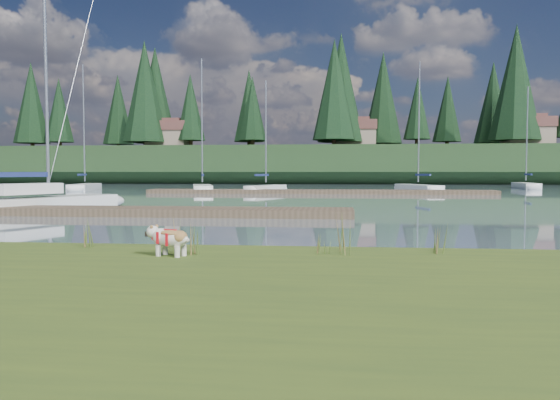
# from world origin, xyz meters

# --- Properties ---
(ground) EXTENTS (200.00, 200.00, 0.00)m
(ground) POSITION_xyz_m (0.00, 30.00, 0.00)
(ground) COLOR #798EA0
(ground) RESTS_ON ground
(bank) EXTENTS (60.00, 9.00, 0.35)m
(bank) POSITION_xyz_m (0.00, -6.00, 0.17)
(bank) COLOR #3D511B
(bank) RESTS_ON ground
(ridge) EXTENTS (200.00, 20.00, 5.00)m
(ridge) POSITION_xyz_m (0.00, 73.00, 2.50)
(ridge) COLOR black
(ridge) RESTS_ON ground
(bulldog) EXTENTS (0.79, 0.48, 0.47)m
(bulldog) POSITION_xyz_m (0.76, -2.83, 0.64)
(bulldog) COLOR silver
(bulldog) RESTS_ON bank
(sailboat_main) EXTENTS (4.94, 9.03, 12.94)m
(sailboat_main) POSITION_xyz_m (-9.24, 11.58, 0.42)
(sailboat_main) COLOR white
(sailboat_main) RESTS_ON ground
(dock_near) EXTENTS (16.00, 2.00, 0.30)m
(dock_near) POSITION_xyz_m (-4.00, 9.00, 0.15)
(dock_near) COLOR #4C3D2C
(dock_near) RESTS_ON ground
(dock_far) EXTENTS (26.00, 2.20, 0.30)m
(dock_far) POSITION_xyz_m (2.00, 30.00, 0.15)
(dock_far) COLOR #4C3D2C
(dock_far) RESTS_ON ground
(sailboat_bg_0) EXTENTS (3.21, 7.91, 11.29)m
(sailboat_bg_0) POSITION_xyz_m (-19.19, 36.27, 0.32)
(sailboat_bg_0) COLOR white
(sailboat_bg_0) RESTS_ON ground
(sailboat_bg_1) EXTENTS (3.34, 7.44, 11.00)m
(sailboat_bg_1) POSITION_xyz_m (-7.79, 33.49, 0.33)
(sailboat_bg_1) COLOR white
(sailboat_bg_1) RESTS_ON ground
(sailboat_bg_2) EXTENTS (3.16, 5.89, 9.05)m
(sailboat_bg_2) POSITION_xyz_m (-2.10, 32.84, 0.34)
(sailboat_bg_2) COLOR white
(sailboat_bg_2) RESTS_ON ground
(sailboat_bg_3) EXTENTS (3.54, 7.51, 10.95)m
(sailboat_bg_3) POSITION_xyz_m (10.04, 36.40, 0.33)
(sailboat_bg_3) COLOR white
(sailboat_bg_3) RESTS_ON ground
(sailboat_bg_5) EXTENTS (1.94, 7.03, 10.03)m
(sailboat_bg_5) POSITION_xyz_m (21.88, 45.04, 0.32)
(sailboat_bg_5) COLOR white
(sailboat_bg_5) RESTS_ON ground
(weed_0) EXTENTS (0.17, 0.14, 0.63)m
(weed_0) POSITION_xyz_m (0.85, -2.72, 0.62)
(weed_0) COLOR #475B23
(weed_0) RESTS_ON bank
(weed_1) EXTENTS (0.17, 0.14, 0.57)m
(weed_1) POSITION_xyz_m (1.09, -2.65, 0.59)
(weed_1) COLOR #475B23
(weed_1) RESTS_ON bank
(weed_2) EXTENTS (0.17, 0.14, 0.68)m
(weed_2) POSITION_xyz_m (3.48, -2.46, 0.64)
(weed_2) COLOR #475B23
(weed_2) RESTS_ON bank
(weed_3) EXTENTS (0.17, 0.14, 0.53)m
(weed_3) POSITION_xyz_m (-0.96, -2.05, 0.57)
(weed_3) COLOR #475B23
(weed_3) RESTS_ON bank
(weed_4) EXTENTS (0.17, 0.14, 0.40)m
(weed_4) POSITION_xyz_m (3.17, -2.36, 0.52)
(weed_4) COLOR #475B23
(weed_4) RESTS_ON bank
(weed_5) EXTENTS (0.17, 0.14, 0.60)m
(weed_5) POSITION_xyz_m (5.03, -2.12, 0.60)
(weed_5) COLOR #475B23
(weed_5) RESTS_ON bank
(mud_lip) EXTENTS (60.00, 0.50, 0.14)m
(mud_lip) POSITION_xyz_m (0.00, -1.60, 0.07)
(mud_lip) COLOR #33281C
(mud_lip) RESTS_ON ground
(conifer_1) EXTENTS (4.40, 4.40, 11.30)m
(conifer_1) POSITION_xyz_m (-40.00, 71.00, 11.28)
(conifer_1) COLOR #382619
(conifer_1) RESTS_ON ridge
(conifer_2) EXTENTS (6.60, 6.60, 16.05)m
(conifer_2) POSITION_xyz_m (-25.00, 68.00, 13.54)
(conifer_2) COLOR #382619
(conifer_2) RESTS_ON ridge
(conifer_3) EXTENTS (4.84, 4.84, 12.25)m
(conifer_3) POSITION_xyz_m (-10.00, 72.00, 11.74)
(conifer_3) COLOR #382619
(conifer_3) RESTS_ON ridge
(conifer_4) EXTENTS (6.16, 6.16, 15.10)m
(conifer_4) POSITION_xyz_m (3.00, 66.00, 13.09)
(conifer_4) COLOR #382619
(conifer_4) RESTS_ON ridge
(conifer_5) EXTENTS (3.96, 3.96, 10.35)m
(conifer_5) POSITION_xyz_m (15.00, 70.00, 10.83)
(conifer_5) COLOR #382619
(conifer_5) RESTS_ON ridge
(conifer_6) EXTENTS (7.04, 7.04, 17.00)m
(conifer_6) POSITION_xyz_m (28.00, 68.00, 13.99)
(conifer_6) COLOR #382619
(conifer_6) RESTS_ON ridge
(house_0) EXTENTS (6.30, 5.30, 4.65)m
(house_0) POSITION_xyz_m (-22.00, 70.00, 7.31)
(house_0) COLOR gray
(house_0) RESTS_ON ridge
(house_1) EXTENTS (6.30, 5.30, 4.65)m
(house_1) POSITION_xyz_m (6.00, 71.00, 7.31)
(house_1) COLOR gray
(house_1) RESTS_ON ridge
(house_2) EXTENTS (6.30, 5.30, 4.65)m
(house_2) POSITION_xyz_m (30.00, 69.00, 7.31)
(house_2) COLOR gray
(house_2) RESTS_ON ridge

